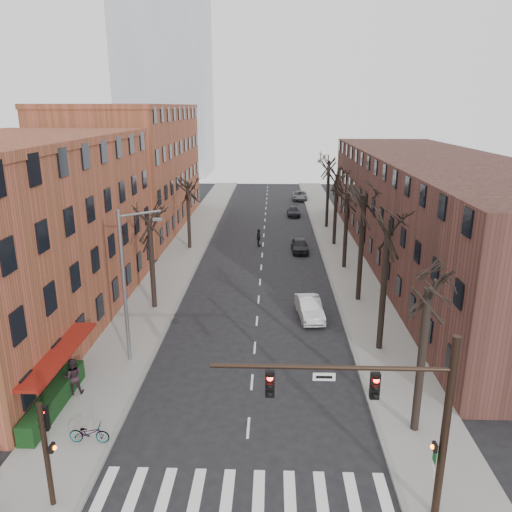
# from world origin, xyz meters

# --- Properties ---
(ground) EXTENTS (160.00, 160.00, 0.00)m
(ground) POSITION_xyz_m (0.00, 0.00, 0.00)
(ground) COLOR black
(ground) RESTS_ON ground
(sidewalk_left) EXTENTS (4.00, 90.00, 0.15)m
(sidewalk_left) POSITION_xyz_m (-8.00, 35.00, 0.07)
(sidewalk_left) COLOR gray
(sidewalk_left) RESTS_ON ground
(sidewalk_right) EXTENTS (4.00, 90.00, 0.15)m
(sidewalk_right) POSITION_xyz_m (8.00, 35.00, 0.07)
(sidewalk_right) COLOR gray
(sidewalk_right) RESTS_ON ground
(building_left_near) EXTENTS (12.00, 26.00, 12.00)m
(building_left_near) POSITION_xyz_m (-16.00, 15.00, 6.00)
(building_left_near) COLOR brown
(building_left_near) RESTS_ON ground
(building_left_far) EXTENTS (12.00, 28.00, 14.00)m
(building_left_far) POSITION_xyz_m (-16.00, 44.00, 7.00)
(building_left_far) COLOR brown
(building_left_far) RESTS_ON ground
(building_right) EXTENTS (12.00, 50.00, 10.00)m
(building_right) POSITION_xyz_m (16.00, 30.00, 5.00)
(building_right) COLOR #4D2A24
(building_right) RESTS_ON ground
(office_tower) EXTENTS (18.00, 18.00, 60.00)m
(office_tower) POSITION_xyz_m (-22.00, 95.00, 30.00)
(office_tower) COLOR #B2B7BF
(office_tower) RESTS_ON ground
(awning_left) EXTENTS (1.20, 7.00, 0.15)m
(awning_left) POSITION_xyz_m (-9.40, 6.00, 0.00)
(awning_left) COLOR maroon
(awning_left) RESTS_ON ground
(hedge) EXTENTS (0.80, 6.00, 1.00)m
(hedge) POSITION_xyz_m (-9.50, 5.00, 0.65)
(hedge) COLOR #133714
(hedge) RESTS_ON sidewalk_left
(tree_right_a) EXTENTS (5.20, 5.20, 10.00)m
(tree_right_a) POSITION_xyz_m (7.60, 4.00, 0.00)
(tree_right_a) COLOR black
(tree_right_a) RESTS_ON ground
(tree_right_b) EXTENTS (5.20, 5.20, 10.80)m
(tree_right_b) POSITION_xyz_m (7.60, 12.00, 0.00)
(tree_right_b) COLOR black
(tree_right_b) RESTS_ON ground
(tree_right_c) EXTENTS (5.20, 5.20, 11.60)m
(tree_right_c) POSITION_xyz_m (7.60, 20.00, 0.00)
(tree_right_c) COLOR black
(tree_right_c) RESTS_ON ground
(tree_right_d) EXTENTS (5.20, 5.20, 10.00)m
(tree_right_d) POSITION_xyz_m (7.60, 28.00, 0.00)
(tree_right_d) COLOR black
(tree_right_d) RESTS_ON ground
(tree_right_e) EXTENTS (5.20, 5.20, 10.80)m
(tree_right_e) POSITION_xyz_m (7.60, 36.00, 0.00)
(tree_right_e) COLOR black
(tree_right_e) RESTS_ON ground
(tree_right_f) EXTENTS (5.20, 5.20, 11.60)m
(tree_right_f) POSITION_xyz_m (7.60, 44.00, 0.00)
(tree_right_f) COLOR black
(tree_right_f) RESTS_ON ground
(tree_left_a) EXTENTS (5.20, 5.20, 9.50)m
(tree_left_a) POSITION_xyz_m (-7.60, 18.00, 0.00)
(tree_left_a) COLOR black
(tree_left_a) RESTS_ON ground
(tree_left_b) EXTENTS (5.20, 5.20, 9.50)m
(tree_left_b) POSITION_xyz_m (-7.60, 34.00, 0.00)
(tree_left_b) COLOR black
(tree_left_b) RESTS_ON ground
(signal_mast_arm) EXTENTS (8.14, 0.30, 7.20)m
(signal_mast_arm) POSITION_xyz_m (5.45, -1.00, 4.40)
(signal_mast_arm) COLOR black
(signal_mast_arm) RESTS_ON ground
(signal_pole_left) EXTENTS (0.47, 0.44, 4.40)m
(signal_pole_left) POSITION_xyz_m (-6.99, -0.95, 2.61)
(signal_pole_left) COLOR black
(signal_pole_left) RESTS_ON ground
(streetlight) EXTENTS (2.45, 0.22, 9.03)m
(streetlight) POSITION_xyz_m (-7.03, 10.00, 5.01)
(streetlight) COLOR slate
(streetlight) RESTS_ON ground
(silver_sedan) EXTENTS (1.98, 4.47, 1.43)m
(silver_sedan) POSITION_xyz_m (3.67, 16.72, 0.71)
(silver_sedan) COLOR #BBBEC2
(silver_sedan) RESTS_ON ground
(parked_car_near) EXTENTS (1.76, 4.10, 1.38)m
(parked_car_near) POSITION_xyz_m (3.80, 33.29, 0.69)
(parked_car_near) COLOR black
(parked_car_near) RESTS_ON ground
(parked_car_mid) EXTENTS (1.76, 4.22, 1.22)m
(parked_car_mid) POSITION_xyz_m (3.82, 50.91, 0.61)
(parked_car_mid) COLOR black
(parked_car_mid) RESTS_ON ground
(parked_car_far) EXTENTS (2.41, 5.00, 1.37)m
(parked_car_far) POSITION_xyz_m (5.27, 62.87, 0.69)
(parked_car_far) COLOR slate
(parked_car_far) RESTS_ON ground
(pedestrian_b) EXTENTS (1.13, 1.00, 1.93)m
(pedestrian_b) POSITION_xyz_m (-9.06, 6.37, 1.11)
(pedestrian_b) COLOR black
(pedestrian_b) RESTS_ON sidewalk_left
(pedestrian_crossing) EXTENTS (0.68, 1.17, 1.88)m
(pedestrian_crossing) POSITION_xyz_m (-0.45, 35.27, 0.94)
(pedestrian_crossing) COLOR black
(pedestrian_crossing) RESTS_ON ground
(bicycle) EXTENTS (1.78, 0.64, 0.93)m
(bicycle) POSITION_xyz_m (-6.88, 2.55, 0.62)
(bicycle) COLOR gray
(bicycle) RESTS_ON sidewalk_left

